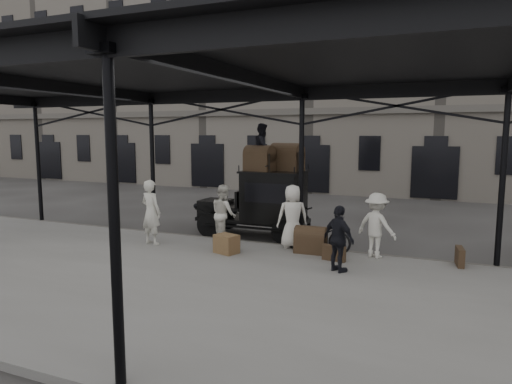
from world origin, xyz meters
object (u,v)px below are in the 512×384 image
at_px(porter_official, 339,239).
at_px(bicycle, 318,234).
at_px(taxi, 265,201).
at_px(porter_left, 151,212).
at_px(steamer_trunk_platform, 311,242).
at_px(steamer_trunk_roof_near, 260,160).

bearing_deg(porter_official, bicycle, -26.54).
distance_m(taxi, porter_left, 3.65).
bearing_deg(porter_official, steamer_trunk_platform, -19.04).
relative_size(porter_official, steamer_trunk_roof_near, 1.72).
distance_m(taxi, porter_official, 4.48).
xyz_separation_m(porter_official, steamer_trunk_roof_near, (-3.21, 2.95, 1.58)).
relative_size(porter_official, steamer_trunk_platform, 1.88).
bearing_deg(steamer_trunk_platform, porter_left, -171.59).
bearing_deg(steamer_trunk_platform, steamer_trunk_roof_near, 141.57).
xyz_separation_m(taxi, porter_official, (3.13, -3.20, -0.27)).
distance_m(bicycle, steamer_trunk_roof_near, 3.27).
relative_size(taxi, steamer_trunk_roof_near, 4.01).
bearing_deg(bicycle, porter_left, 105.56).
bearing_deg(steamer_trunk_platform, porter_official, -54.66).
height_order(taxi, porter_left, taxi).
distance_m(porter_official, steamer_trunk_roof_near, 4.64).
bearing_deg(bicycle, steamer_trunk_roof_near, 62.08).
bearing_deg(steamer_trunk_roof_near, taxi, 84.16).
relative_size(bicycle, steamer_trunk_platform, 2.21).
distance_m(porter_official, steamer_trunk_platform, 1.82).
distance_m(porter_left, porter_official, 5.64).
height_order(taxi, steamer_trunk_platform, taxi).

